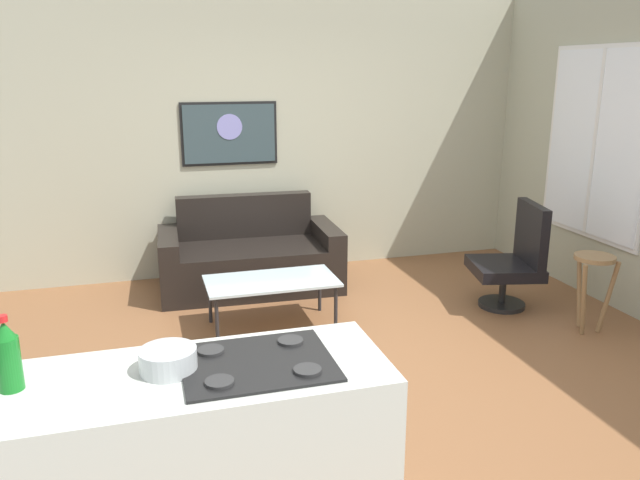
# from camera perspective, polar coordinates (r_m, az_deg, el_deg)

# --- Properties ---
(ground) EXTENTS (6.40, 6.40, 0.04)m
(ground) POSITION_cam_1_polar(r_m,az_deg,el_deg) (4.52, 3.06, -11.81)
(ground) COLOR brown
(back_wall) EXTENTS (6.40, 0.05, 2.80)m
(back_wall) POSITION_cam_1_polar(r_m,az_deg,el_deg) (6.39, -4.00, 9.57)
(back_wall) COLOR #ADAC91
(back_wall) RESTS_ON ground
(couch) EXTENTS (1.71, 0.93, 0.85)m
(couch) POSITION_cam_1_polar(r_m,az_deg,el_deg) (6.02, -6.46, -1.72)
(couch) COLOR black
(couch) RESTS_ON ground
(coffee_table) EXTENTS (1.05, 0.55, 0.41)m
(coffee_table) POSITION_cam_1_polar(r_m,az_deg,el_deg) (5.04, -4.48, -3.98)
(coffee_table) COLOR silver
(coffee_table) RESTS_ON ground
(armchair) EXTENTS (0.68, 0.69, 0.93)m
(armchair) POSITION_cam_1_polar(r_m,az_deg,el_deg) (5.70, 17.36, -1.69)
(armchair) COLOR black
(armchair) RESTS_ON ground
(bar_stool) EXTENTS (0.36, 0.35, 0.64)m
(bar_stool) POSITION_cam_1_polar(r_m,az_deg,el_deg) (5.35, 23.71, -2.83)
(bar_stool) COLOR olive
(bar_stool) RESTS_ON ground
(kitchen_counter) EXTENTS (1.63, 0.61, 0.92)m
(kitchen_counter) POSITION_cam_1_polar(r_m,az_deg,el_deg) (2.76, -11.81, -20.14)
(kitchen_counter) COLOR silver
(kitchen_counter) RESTS_ON ground
(soda_bottle) EXTENTS (0.09, 0.09, 0.29)m
(soda_bottle) POSITION_cam_1_polar(r_m,az_deg,el_deg) (2.57, -26.69, -9.52)
(soda_bottle) COLOR #167322
(soda_bottle) RESTS_ON kitchen_counter
(mixing_bowl) EXTENTS (0.22, 0.22, 0.09)m
(mixing_bowl) POSITION_cam_1_polar(r_m,az_deg,el_deg) (2.54, -13.73, -10.67)
(mixing_bowl) COLOR silver
(mixing_bowl) RESTS_ON kitchen_counter
(wall_painting) EXTENTS (0.95, 0.03, 0.61)m
(wall_painting) POSITION_cam_1_polar(r_m,az_deg,el_deg) (6.26, -8.28, 9.62)
(wall_painting) COLOR black
(window) EXTENTS (0.03, 1.30, 1.71)m
(window) POSITION_cam_1_polar(r_m,az_deg,el_deg) (6.15, 23.92, 8.07)
(window) COLOR silver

